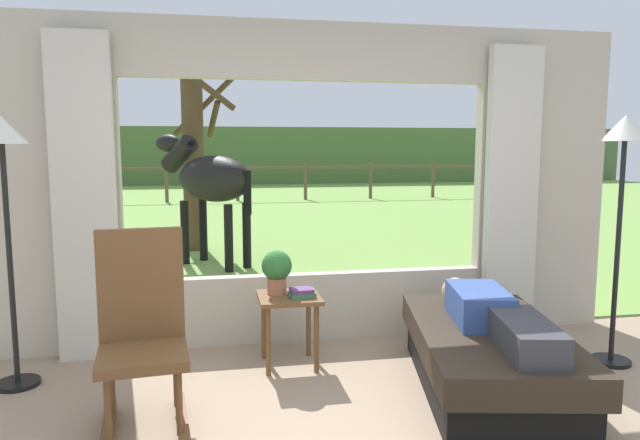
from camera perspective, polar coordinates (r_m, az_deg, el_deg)
The scene contains 16 objects.
back_wall_with_window at distance 4.70m, azimuth -1.04°, elevation 3.10°, with size 5.20×0.12×2.55m.
curtain_panel_left at distance 4.59m, azimuth -22.04°, elevation 1.86°, with size 0.44×0.10×2.40m, color beige.
curtain_panel_right at distance 5.13m, azimuth 18.19°, elevation 2.54°, with size 0.44×0.10×2.40m, color beige.
outdoor_pasture_lawn at distance 15.62m, azimuth -7.77°, elevation 1.34°, with size 36.00×21.68×0.02m, color #759E47.
distant_hill_ridge at distance 25.38m, azimuth -8.99°, elevation 6.23°, with size 36.00×2.00×2.40m, color #4D6938.
recliner_sofa at distance 4.06m, azimuth 16.05°, elevation -12.78°, with size 1.23×1.85×0.42m.
reclining_person at distance 3.92m, azimuth 16.53°, elevation -8.83°, with size 0.46×1.43×0.22m.
rocking_chair at distance 3.50m, azimuth -16.97°, elevation -10.41°, with size 0.52×0.72×1.12m.
side_table at distance 4.26m, azimuth -3.04°, elevation -8.60°, with size 0.44×0.44×0.52m.
potted_plant at distance 4.24m, azimuth -4.25°, elevation -4.82°, with size 0.22×0.22×0.32m.
book_stack at distance 4.19m, azimuth -1.79°, elevation -7.12°, with size 0.20×0.16×0.06m.
floor_lamp_left at distance 4.24m, azimuth -28.53°, elevation 4.34°, with size 0.32×0.32×1.78m.
floor_lamp_right at distance 4.66m, azimuth 27.51°, elevation 4.80°, with size 0.32×0.32×1.80m.
horse at distance 7.77m, azimuth -10.73°, elevation 3.90°, with size 1.47×1.58×1.73m.
pasture_tree at distance 9.01m, azimuth -12.20°, elevation 6.60°, with size 1.07×1.25×2.89m.
pasture_fence_line at distance 17.10m, azimuth -8.08°, elevation 4.30°, with size 16.10×0.10×1.10m.
Camera 1 is at (-0.79, -2.36, 1.58)m, focal length 32.74 mm.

